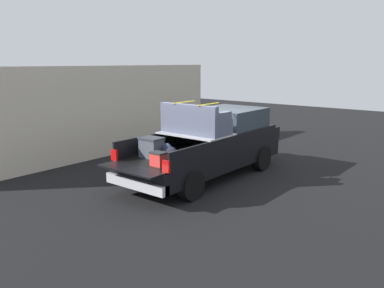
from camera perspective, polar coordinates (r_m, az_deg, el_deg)
ground_plane at (r=11.52m, az=1.88°, el=-4.88°), size 40.00×40.00×0.00m
pickup_truck at (r=11.57m, az=3.01°, el=0.13°), size 6.05×2.06×2.23m
building_facade at (r=14.32m, az=-12.61°, el=4.70°), size 10.75×0.36×3.20m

